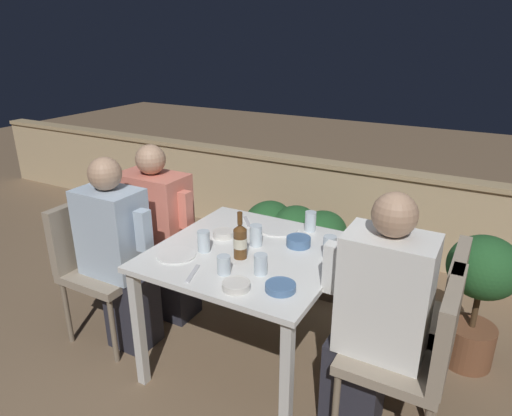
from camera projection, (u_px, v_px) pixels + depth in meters
ground_plane at (250, 361)px, 2.73m from camera, size 16.00×16.00×0.00m
parapet_wall at (348, 207)px, 4.03m from camera, size 9.00×0.18×0.78m
dining_table at (250, 265)px, 2.49m from camera, size 0.97×0.97×0.74m
planter_hedge at (294, 240)px, 3.51m from camera, size 0.81×0.47×0.61m
chair_left_near at (96, 256)px, 2.82m from camera, size 0.45×0.45×0.88m
person_blue_shirt at (119, 254)px, 2.71m from camera, size 0.47×0.26×1.19m
chair_left_far at (139, 234)px, 3.12m from camera, size 0.45×0.45×0.88m
person_coral_top at (161, 233)px, 3.02m from camera, size 0.51×0.26×1.19m
chair_right_near at (418, 347)px, 2.00m from camera, size 0.45×0.45×0.88m
person_white_polo at (374, 319)px, 2.06m from camera, size 0.48×0.26×1.23m
chair_right_far at (428, 310)px, 2.26m from camera, size 0.45×0.45×0.88m
beer_bottle at (241, 241)px, 2.35m from camera, size 0.07×0.07×0.25m
plate_0 at (177, 255)px, 2.40m from camera, size 0.20×0.20×0.01m
plate_1 at (279, 229)px, 2.72m from camera, size 0.23×0.23×0.01m
bowl_0 at (299, 241)px, 2.50m from camera, size 0.13×0.13×0.05m
bowl_1 at (223, 233)px, 2.62m from camera, size 0.12×0.12×0.04m
bowl_2 at (236, 285)px, 2.09m from camera, size 0.13×0.13×0.03m
bowl_3 at (280, 286)px, 2.07m from camera, size 0.14×0.14×0.03m
glass_cup_0 at (310, 221)px, 2.68m from camera, size 0.07×0.07×0.12m
glass_cup_1 at (224, 265)px, 2.21m from camera, size 0.06×0.06×0.09m
glass_cup_2 at (261, 264)px, 2.20m from camera, size 0.07×0.07×0.10m
glass_cup_3 at (204, 241)px, 2.43m from camera, size 0.07×0.07×0.12m
glass_cup_4 at (256, 235)px, 2.50m from camera, size 0.07×0.07×0.12m
glass_cup_5 at (330, 247)px, 2.37m from camera, size 0.07×0.07×0.12m
fork_0 at (247, 222)px, 2.82m from camera, size 0.12×0.14×0.01m
fork_1 at (193, 273)px, 2.22m from camera, size 0.07×0.17×0.01m
potted_plant at (480, 289)px, 2.54m from camera, size 0.39×0.39×0.81m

